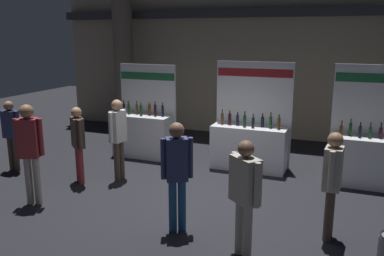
{
  "coord_description": "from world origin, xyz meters",
  "views": [
    {
      "loc": [
        2.55,
        -6.57,
        3.0
      ],
      "look_at": [
        -0.26,
        0.58,
        1.2
      ],
      "focal_mm": 37.67,
      "sensor_mm": 36.0,
      "label": 1
    }
  ],
  "objects_px": {
    "visitor_4": "(30,145)",
    "visitor_5": "(78,139)",
    "exhibitor_booth_1": "(249,143)",
    "visitor_7": "(11,131)",
    "visitor_0": "(245,189)",
    "visitor_2": "(332,177)",
    "exhibitor_booth_2": "(372,156)",
    "visitor_1": "(118,133)",
    "exhibitor_booth_0": "(143,132)",
    "visitor_6": "(177,169)"
  },
  "relations": [
    {
      "from": "visitor_1",
      "to": "visitor_0",
      "type": "bearing_deg",
      "value": -114.55
    },
    {
      "from": "exhibitor_booth_1",
      "to": "visitor_4",
      "type": "bearing_deg",
      "value": -133.14
    },
    {
      "from": "visitor_4",
      "to": "visitor_1",
      "type": "bearing_deg",
      "value": -136.44
    },
    {
      "from": "visitor_2",
      "to": "visitor_5",
      "type": "distance_m",
      "value": 4.94
    },
    {
      "from": "exhibitor_booth_0",
      "to": "visitor_2",
      "type": "height_order",
      "value": "exhibitor_booth_0"
    },
    {
      "from": "visitor_7",
      "to": "exhibitor_booth_2",
      "type": "bearing_deg",
      "value": -164.79
    },
    {
      "from": "visitor_0",
      "to": "exhibitor_booth_1",
      "type": "bearing_deg",
      "value": -37.42
    },
    {
      "from": "exhibitor_booth_0",
      "to": "visitor_4",
      "type": "relative_size",
      "value": 1.25
    },
    {
      "from": "exhibitor_booth_0",
      "to": "visitor_4",
      "type": "height_order",
      "value": "exhibitor_booth_0"
    },
    {
      "from": "visitor_0",
      "to": "visitor_2",
      "type": "distance_m",
      "value": 1.42
    },
    {
      "from": "exhibitor_booth_1",
      "to": "visitor_6",
      "type": "xyz_separation_m",
      "value": [
        -0.32,
        -3.35,
        0.41
      ]
    },
    {
      "from": "exhibitor_booth_1",
      "to": "visitor_1",
      "type": "bearing_deg",
      "value": -144.32
    },
    {
      "from": "visitor_4",
      "to": "visitor_5",
      "type": "relative_size",
      "value": 1.15
    },
    {
      "from": "visitor_4",
      "to": "visitor_0",
      "type": "bearing_deg",
      "value": 153.54
    },
    {
      "from": "visitor_1",
      "to": "exhibitor_booth_0",
      "type": "bearing_deg",
      "value": 18.7
    },
    {
      "from": "exhibitor_booth_0",
      "to": "visitor_5",
      "type": "height_order",
      "value": "exhibitor_booth_0"
    },
    {
      "from": "exhibitor_booth_0",
      "to": "exhibitor_booth_2",
      "type": "relative_size",
      "value": 0.94
    },
    {
      "from": "visitor_6",
      "to": "visitor_7",
      "type": "distance_m",
      "value": 4.73
    },
    {
      "from": "exhibitor_booth_0",
      "to": "exhibitor_booth_1",
      "type": "relative_size",
      "value": 0.94
    },
    {
      "from": "exhibitor_booth_0",
      "to": "visitor_7",
      "type": "height_order",
      "value": "exhibitor_booth_0"
    },
    {
      "from": "exhibitor_booth_0",
      "to": "exhibitor_booth_2",
      "type": "xyz_separation_m",
      "value": [
        5.24,
        -0.14,
        -0.0
      ]
    },
    {
      "from": "exhibitor_booth_2",
      "to": "visitor_1",
      "type": "height_order",
      "value": "exhibitor_booth_2"
    },
    {
      "from": "visitor_0",
      "to": "visitor_2",
      "type": "bearing_deg",
      "value": -98.05
    },
    {
      "from": "exhibitor_booth_1",
      "to": "visitor_4",
      "type": "distance_m",
      "value": 4.62
    },
    {
      "from": "exhibitor_booth_1",
      "to": "exhibitor_booth_2",
      "type": "distance_m",
      "value": 2.55
    },
    {
      "from": "exhibitor_booth_1",
      "to": "visitor_0",
      "type": "bearing_deg",
      "value": -77.55
    },
    {
      "from": "visitor_4",
      "to": "visitor_7",
      "type": "distance_m",
      "value": 2.16
    },
    {
      "from": "exhibitor_booth_2",
      "to": "visitor_2",
      "type": "xyz_separation_m",
      "value": [
        -0.66,
        -2.62,
        0.36
      ]
    },
    {
      "from": "visitor_5",
      "to": "visitor_6",
      "type": "relative_size",
      "value": 0.92
    },
    {
      "from": "visitor_0",
      "to": "visitor_5",
      "type": "height_order",
      "value": "visitor_0"
    },
    {
      "from": "exhibitor_booth_2",
      "to": "visitor_0",
      "type": "relative_size",
      "value": 1.45
    },
    {
      "from": "exhibitor_booth_1",
      "to": "visitor_2",
      "type": "xyz_separation_m",
      "value": [
        1.88,
        -2.76,
        0.37
      ]
    },
    {
      "from": "visitor_7",
      "to": "visitor_4",
      "type": "bearing_deg",
      "value": 144.13
    },
    {
      "from": "exhibitor_booth_0",
      "to": "visitor_6",
      "type": "distance_m",
      "value": 4.13
    },
    {
      "from": "exhibitor_booth_0",
      "to": "visitor_4",
      "type": "bearing_deg",
      "value": -97.48
    },
    {
      "from": "visitor_7",
      "to": "exhibitor_booth_1",
      "type": "bearing_deg",
      "value": -156.37
    },
    {
      "from": "visitor_1",
      "to": "visitor_6",
      "type": "xyz_separation_m",
      "value": [
        2.05,
        -1.65,
        0.02
      ]
    },
    {
      "from": "visitor_4",
      "to": "visitor_6",
      "type": "relative_size",
      "value": 1.05
    },
    {
      "from": "exhibitor_booth_1",
      "to": "visitor_7",
      "type": "bearing_deg",
      "value": -157.0
    },
    {
      "from": "visitor_4",
      "to": "visitor_5",
      "type": "xyz_separation_m",
      "value": [
        0.12,
        1.19,
        -0.16
      ]
    },
    {
      "from": "visitor_6",
      "to": "visitor_7",
      "type": "height_order",
      "value": "visitor_6"
    },
    {
      "from": "exhibitor_booth_1",
      "to": "visitor_4",
      "type": "xyz_separation_m",
      "value": [
        -3.14,
        -3.35,
        0.49
      ]
    },
    {
      "from": "exhibitor_booth_2",
      "to": "visitor_2",
      "type": "bearing_deg",
      "value": -104.2
    },
    {
      "from": "visitor_1",
      "to": "visitor_6",
      "type": "bearing_deg",
      "value": -121.21
    },
    {
      "from": "exhibitor_booth_0",
      "to": "visitor_4",
      "type": "distance_m",
      "value": 3.42
    },
    {
      "from": "exhibitor_booth_0",
      "to": "visitor_0",
      "type": "height_order",
      "value": "exhibitor_booth_0"
    },
    {
      "from": "exhibitor_booth_2",
      "to": "exhibitor_booth_0",
      "type": "bearing_deg",
      "value": 178.43
    },
    {
      "from": "exhibitor_booth_1",
      "to": "visitor_7",
      "type": "xyz_separation_m",
      "value": [
        -4.88,
        -2.07,
        0.31
      ]
    },
    {
      "from": "exhibitor_booth_1",
      "to": "visitor_0",
      "type": "height_order",
      "value": "exhibitor_booth_1"
    },
    {
      "from": "visitor_2",
      "to": "visitor_6",
      "type": "relative_size",
      "value": 0.95
    }
  ]
}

